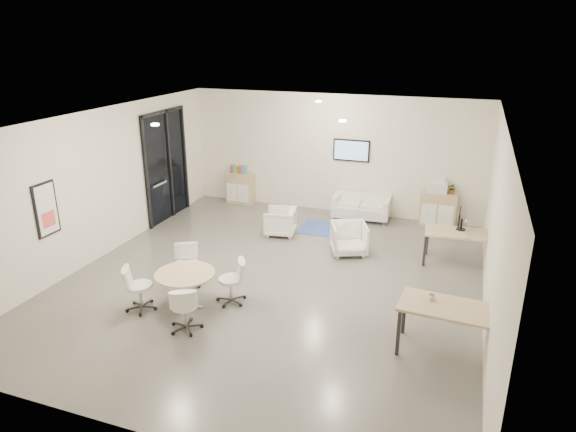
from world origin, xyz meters
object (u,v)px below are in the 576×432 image
(loveseat, at_px, (361,208))
(armchair_right, at_px, (349,237))
(desk_front, at_px, (450,312))
(round_table, at_px, (185,277))
(armchair_left, at_px, (280,220))
(desk_rear, at_px, (460,235))
(sideboard_left, at_px, (240,188))
(sideboard_right, at_px, (438,209))

(loveseat, xyz_separation_m, armchair_right, (0.22, -2.36, 0.09))
(desk_front, distance_m, round_table, 4.55)
(loveseat, height_order, armchair_left, armchair_left)
(loveseat, xyz_separation_m, desk_rear, (2.55, -2.15, 0.37))
(sideboard_left, distance_m, desk_rear, 6.57)
(loveseat, relative_size, round_table, 1.41)
(desk_front, bearing_deg, desk_rear, 93.68)
(sideboard_right, bearing_deg, armchair_right, -124.66)
(loveseat, distance_m, desk_rear, 3.35)
(armchair_left, height_order, desk_front, desk_front)
(armchair_left, distance_m, desk_rear, 4.21)
(sideboard_left, distance_m, desk_front, 8.38)
(loveseat, height_order, desk_front, desk_front)
(sideboard_right, relative_size, armchair_left, 1.23)
(sideboard_left, xyz_separation_m, armchair_left, (1.96, -1.95, -0.07))
(armchair_left, xyz_separation_m, desk_rear, (4.18, -0.35, 0.31))
(sideboard_right, relative_size, round_table, 0.83)
(armchair_right, height_order, desk_front, desk_front)
(sideboard_left, bearing_deg, desk_front, -42.87)
(sideboard_left, bearing_deg, armchair_right, -33.25)
(sideboard_right, height_order, loveseat, sideboard_right)
(armchair_left, height_order, armchair_right, armchair_right)
(sideboard_left, bearing_deg, desk_rear, -20.46)
(armchair_left, bearing_deg, armchair_right, 62.38)
(loveseat, bearing_deg, armchair_left, -135.69)
(loveseat, distance_m, armchair_left, 2.43)
(armchair_left, bearing_deg, sideboard_right, 107.51)
(sideboard_left, relative_size, loveseat, 0.58)
(sideboard_left, relative_size, armchair_left, 1.20)
(armchair_left, bearing_deg, round_table, -16.31)
(desk_rear, bearing_deg, sideboard_left, 154.72)
(sideboard_right, distance_m, desk_front, 5.72)
(sideboard_right, height_order, round_table, sideboard_right)
(sideboard_left, bearing_deg, round_table, -74.61)
(desk_front, bearing_deg, round_table, -175.01)
(armchair_left, xyz_separation_m, desk_front, (4.17, -3.75, 0.35))
(armchair_left, bearing_deg, loveseat, 126.93)
(armchair_right, bearing_deg, desk_rear, -17.50)
(loveseat, distance_m, desk_front, 6.12)
(sideboard_left, relative_size, sideboard_right, 0.98)
(loveseat, xyz_separation_m, armchair_left, (-1.64, -1.80, 0.06))
(desk_front, bearing_deg, sideboard_left, 140.97)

